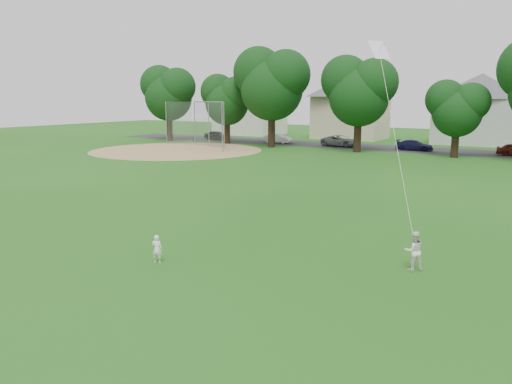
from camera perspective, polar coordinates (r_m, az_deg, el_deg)
The scene contains 10 objects.
ground at distance 16.05m, azimuth -3.21°, elevation -9.31°, with size 160.00×160.00×0.00m, color #1F5313.
street at distance 55.32m, azimuth 22.49°, elevation 4.24°, with size 90.00×7.00×0.01m, color #2D2D30.
dirt_infield at distance 53.47m, azimuth -9.05°, elevation 4.73°, with size 18.00×18.00×0.02m, color #9E7F51.
toddler at distance 17.20m, azimuth -11.26°, elevation -6.40°, with size 0.36×0.23×0.98m, color white.
older_boy at distance 16.96m, azimuth 17.58°, elevation -6.42°, with size 0.62×0.49×1.29m, color white.
kite at distance 18.42m, azimuth 15.61°, elevation 6.06°, with size 1.81×2.37×7.84m.
baseball_backstop at distance 56.88m, azimuth -5.90°, elevation 7.69°, with size 10.80×5.00×5.01m.
tree_row at distance 49.16m, azimuth 21.75°, elevation 11.15°, with size 80.29×8.45×11.35m.
parked_cars at distance 56.51m, azimuth 13.01°, elevation 5.51°, with size 45.59×2.67×1.25m.
house_row at distance 65.11m, azimuth 23.19°, elevation 9.56°, with size 76.88×13.96×10.47m.
Camera 1 is at (8.64, -12.36, 5.50)m, focal length 35.00 mm.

